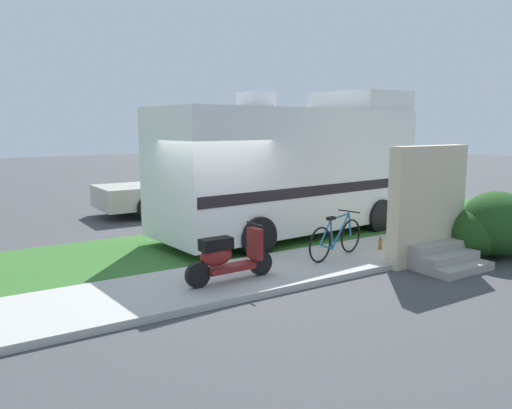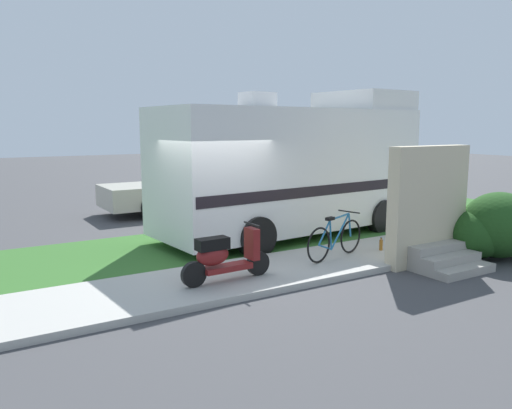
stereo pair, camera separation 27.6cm
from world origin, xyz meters
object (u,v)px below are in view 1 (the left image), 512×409
(pickup_truck_near, at_px, (204,180))
(bottle_green, at_px, (380,244))
(motorhome_rv, at_px, (292,167))
(scooter, at_px, (227,256))
(bicycle, at_px, (336,238))

(pickup_truck_near, xyz_separation_m, bottle_green, (0.46, -7.55, -0.73))
(motorhome_rv, height_order, scooter, motorhome_rv)
(scooter, xyz_separation_m, pickup_truck_near, (3.48, 7.75, 0.39))
(bicycle, bearing_deg, bottle_green, -1.53)
(motorhome_rv, distance_m, bottle_green, 3.03)
(scooter, relative_size, bicycle, 0.97)
(motorhome_rv, bearing_deg, pickup_truck_near, 89.53)
(pickup_truck_near, bearing_deg, bottle_green, -86.52)
(scooter, height_order, pickup_truck_near, pickup_truck_near)
(scooter, bearing_deg, motorhome_rv, 38.78)
(motorhome_rv, relative_size, scooter, 4.11)
(motorhome_rv, xyz_separation_m, scooter, (-3.44, -2.76, -1.19))
(scooter, distance_m, bicycle, 2.69)
(bicycle, height_order, bottle_green, bicycle)
(scooter, distance_m, pickup_truck_near, 8.51)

